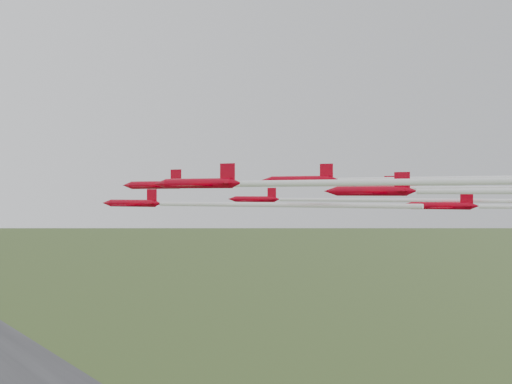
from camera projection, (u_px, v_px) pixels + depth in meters
jet_lead at (193, 204)px, 98.69m from camera, size 24.88×49.47×2.87m
jet_row2_left at (217, 185)px, 83.15m from camera, size 20.97×44.72×2.64m
jet_row2_right at (322, 200)px, 103.76m from camera, size 22.29×49.17×2.45m
jet_row3_left at (287, 183)px, 65.05m from camera, size 23.26×44.84×2.68m
jet_row3_mid at (435, 179)px, 77.53m from camera, size 31.19×60.90×2.69m
jet_row3_right at (446, 188)px, 100.33m from camera, size 22.62×49.41×2.53m
jet_row4_left at (466, 191)px, 65.41m from camera, size 19.07×45.05×2.60m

